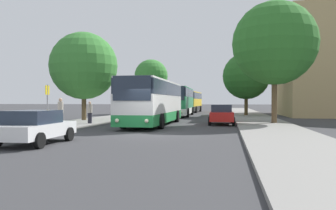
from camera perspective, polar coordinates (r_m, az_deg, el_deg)
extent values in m
plane|color=#38383A|center=(17.66, -3.92, -5.16)|extent=(300.00, 300.00, 0.00)
cube|color=gray|center=(20.51, -23.29, -4.18)|extent=(4.00, 120.00, 0.15)
cube|color=gray|center=(17.33, 19.23, -5.06)|extent=(4.00, 120.00, 0.15)
cube|color=#238942|center=(24.63, -2.52, -2.03)|extent=(2.57, 11.58, 0.70)
cube|color=silver|center=(24.60, -2.52, 0.23)|extent=(2.57, 11.58, 1.24)
cube|color=#232D3D|center=(24.62, -2.52, 2.79)|extent=(2.60, 11.34, 0.95)
cube|color=silver|center=(24.64, -2.53, 4.03)|extent=(2.52, 11.34, 0.12)
cube|color=#232D3D|center=(18.99, -6.35, 2.94)|extent=(2.28, 0.07, 1.45)
sphere|color=#F4EAC1|center=(19.26, -8.89, -2.71)|extent=(0.24, 0.24, 0.24)
sphere|color=#F4EAC1|center=(18.76, -3.76, -2.79)|extent=(0.24, 0.24, 0.24)
cylinder|color=black|center=(21.62, -7.81, -2.75)|extent=(0.30, 1.00, 1.00)
cylinder|color=black|center=(20.99, -1.21, -2.85)|extent=(0.30, 1.00, 1.00)
cylinder|color=black|center=(28.30, -3.49, -1.92)|extent=(0.30, 1.00, 1.00)
cylinder|color=black|center=(27.82, 1.58, -1.97)|extent=(0.30, 1.00, 1.00)
cube|color=silver|center=(39.24, 2.01, -1.00)|extent=(2.94, 11.84, 0.70)
cube|color=#23844C|center=(39.22, 2.02, 0.46)|extent=(2.94, 11.84, 1.30)
cube|color=#232D3D|center=(39.24, 2.02, 2.10)|extent=(2.95, 11.60, 0.95)
cube|color=#23844C|center=(39.25, 2.02, 2.89)|extent=(2.88, 11.60, 0.12)
cube|color=#232D3D|center=(33.37, 0.90, 2.09)|extent=(2.29, 0.14, 1.45)
sphere|color=#F4EAC1|center=(33.48, -0.61, -1.24)|extent=(0.24, 0.24, 0.24)
sphere|color=#F4EAC1|center=(33.26, 2.42, -1.25)|extent=(0.24, 0.24, 0.24)
cylinder|color=black|center=(35.92, -0.62, -1.36)|extent=(0.33, 1.01, 1.00)
cylinder|color=black|center=(35.61, 3.42, -1.38)|extent=(0.33, 1.01, 1.00)
cylinder|color=black|center=(42.90, 0.85, -1.02)|extent=(0.33, 1.01, 1.00)
cylinder|color=black|center=(42.64, 4.23, -1.03)|extent=(0.33, 1.01, 1.00)
cube|color=#2D2D2D|center=(52.19, 3.88, -0.57)|extent=(2.87, 10.34, 0.70)
cube|color=yellow|center=(52.18, 3.89, 0.45)|extent=(2.87, 10.34, 1.15)
cube|color=#232D3D|center=(52.19, 3.89, 1.60)|extent=(2.89, 10.13, 0.95)
cube|color=yellow|center=(52.20, 3.89, 2.19)|extent=(2.81, 10.13, 0.12)
cube|color=#232D3D|center=(47.08, 3.01, 1.51)|extent=(2.32, 0.13, 1.45)
sphere|color=#F4EAC1|center=(47.21, 1.92, -0.66)|extent=(0.24, 0.24, 0.24)
sphere|color=#F4EAC1|center=(46.94, 4.09, -0.67)|extent=(0.24, 0.24, 0.24)
cylinder|color=black|center=(49.36, 1.90, -0.79)|extent=(0.33, 1.01, 1.00)
cylinder|color=black|center=(48.97, 4.88, -0.80)|extent=(0.33, 1.01, 1.00)
cylinder|color=black|center=(55.43, 3.01, -0.62)|extent=(0.33, 1.01, 1.00)
cylinder|color=black|center=(55.09, 5.66, -0.63)|extent=(0.33, 1.01, 1.00)
cube|color=silver|center=(14.82, -22.09, -4.05)|extent=(1.88, 3.96, 0.56)
cube|color=#232D3D|center=(14.65, -22.42, -1.94)|extent=(1.64, 2.07, 0.55)
cylinder|color=black|center=(16.35, -22.59, -4.59)|extent=(0.21, 0.62, 0.62)
cylinder|color=black|center=(15.47, -16.83, -4.87)|extent=(0.21, 0.62, 0.62)
cylinder|color=black|center=(13.34, -21.47, -5.79)|extent=(0.21, 0.62, 0.62)
cube|color=red|center=(25.44, 9.25, -1.91)|extent=(1.86, 4.35, 0.67)
cube|color=#232D3D|center=(25.59, 9.25, -0.53)|extent=(1.58, 2.28, 0.54)
cylinder|color=black|center=(24.16, 11.34, -2.85)|extent=(0.22, 0.63, 0.62)
cylinder|color=black|center=(24.13, 7.26, -2.84)|extent=(0.22, 0.63, 0.62)
cylinder|color=black|center=(26.81, 11.04, -2.49)|extent=(0.22, 0.63, 0.62)
cylinder|color=black|center=(26.78, 7.37, -2.49)|extent=(0.22, 0.63, 0.62)
cylinder|color=gray|center=(22.52, -20.26, -0.10)|extent=(0.08, 0.08, 2.71)
cube|color=yellow|center=(22.52, -20.27, 2.46)|extent=(0.03, 0.45, 0.60)
cylinder|color=#23232D|center=(24.85, -13.45, -2.23)|extent=(0.30, 0.30, 0.77)
cylinder|color=#B2A899|center=(24.82, -13.46, -0.60)|extent=(0.36, 0.36, 0.64)
sphere|color=tan|center=(24.81, -13.46, 0.38)|extent=(0.21, 0.21, 0.21)
cylinder|color=#23232D|center=(22.83, -18.20, -2.38)|extent=(0.30, 0.30, 0.88)
cylinder|color=#B2A899|center=(22.80, -18.21, -0.36)|extent=(0.36, 0.36, 0.73)
sphere|color=tan|center=(22.80, -18.21, 0.85)|extent=(0.24, 0.24, 0.24)
cylinder|color=brown|center=(45.28, -2.95, 0.75)|extent=(0.40, 0.40, 3.35)
sphere|color=#387F33|center=(45.40, -2.96, 5.05)|extent=(4.61, 4.61, 4.61)
cylinder|color=brown|center=(29.35, -14.43, -0.08)|extent=(0.40, 0.40, 2.51)
sphere|color=#387F33|center=(29.50, -14.45, 6.62)|extent=(5.82, 5.82, 5.82)
cylinder|color=brown|center=(25.95, 18.02, 1.05)|extent=(0.40, 0.40, 3.64)
sphere|color=#2D7028|center=(26.31, 18.05, 10.19)|extent=(6.29, 6.29, 6.29)
cylinder|color=#513D23|center=(39.06, 13.45, 0.13)|extent=(0.40, 0.40, 2.52)
sphere|color=#286023|center=(39.17, 13.46, 4.94)|extent=(5.41, 5.41, 5.41)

